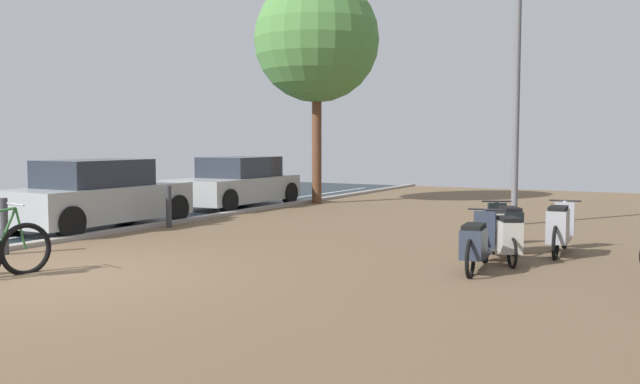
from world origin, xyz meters
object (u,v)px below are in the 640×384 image
Objects in this scene: scooter_near at (477,244)px; parked_car_far at (236,184)px; parked_car_near at (99,196)px; bollard_near at (4,226)px; bollard_far at (169,207)px; scooter_extra at (559,228)px; scooter_mid at (507,227)px; street_tree at (317,40)px; scooter_far at (505,237)px; lamp_post at (517,67)px.

scooter_near is 10.50m from parked_car_far.
parked_car_near is 5.19m from parked_car_far.
bollard_near is 3.94m from bollard_far.
scooter_extra is 8.95m from bollard_near.
parked_car_far is (-8.47, 4.13, 0.24)m from scooter_mid.
street_tree is (1.27, 7.16, 4.05)m from parked_car_near.
scooter_far is 1.71× the size of bollard_far.
parked_car_far is at bearing 149.11° from scooter_far.
scooter_mid is at bearing -78.75° from lamp_post.
street_tree is (1.46, 1.98, 4.08)m from parked_car_far.
scooter_near is 6.45m from lamp_post.
scooter_near is at bearing -88.20° from scooter_mid.
parked_car_near reaches higher than scooter_near.
scooter_far is 1.25m from scooter_extra.
scooter_extra reaches higher than scooter_near.
street_tree reaches higher than scooter_far.
lamp_post reaches higher than scooter_mid.
parked_car_far is (-9.31, 4.12, 0.21)m from scooter_extra.
bollard_near is at bearing -90.06° from street_tree.
scooter_mid is at bearing 7.20° from parked_car_near.
scooter_extra is 7.87m from bollard_far.
lamp_post is at bearing 113.28° from scooter_extra.
bollard_near reaches higher than scooter_mid.
scooter_near is 8.41m from parked_car_near.
parked_car_far is at bearing 99.78° from bollard_near.
bollard_near is (-7.26, -3.18, 0.08)m from scooter_far.
street_tree is (-7.25, 7.19, 4.35)m from scooter_far.
parked_car_near is 3.46m from bollard_near.
bollard_far is at bearing 174.01° from scooter_far.
scooter_near is 1.18× the size of scooter_mid.
street_tree reaches higher than bollard_far.
street_tree is at bearing 135.24° from scooter_far.
lamp_post is at bearing 101.25° from scooter_mid.
scooter_extra is at bearing -37.83° from street_tree.
scooter_mid is 0.24× the size of street_tree.
scooter_far is 0.23× the size of street_tree.
scooter_near is 7.45m from bollard_near.
parked_car_near is 4.56× the size of bollard_far.
bollard_far reaches higher than scooter_mid.
bollard_near is (-6.30, -7.92, -2.96)m from lamp_post.
scooter_extra is 0.45× the size of parked_car_near.
bollard_near is at bearing -68.52° from parked_car_near.
bollard_near reaches higher than scooter_extra.
lamp_post is at bearing 51.51° from bollard_near.
street_tree is (-7.86, 6.10, 4.30)m from scooter_extra.
bollard_near is (-7.09, -2.28, 0.07)m from scooter_near.
scooter_far is 0.37× the size of parked_car_near.
parked_car_far is (-0.18, 5.18, -0.03)m from parked_car_near.
parked_car_far is 0.61× the size of street_tree.
scooter_mid is at bearing 31.23° from bollard_near.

